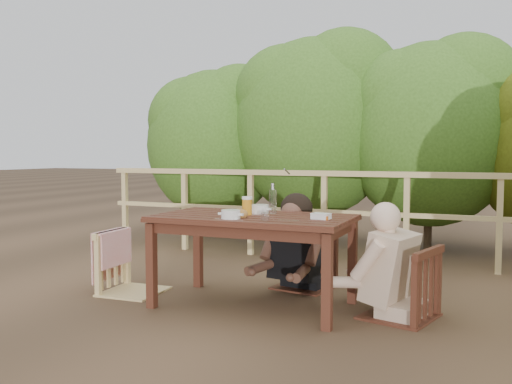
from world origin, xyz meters
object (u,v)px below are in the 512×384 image
at_px(table, 254,261).
at_px(woman, 305,215).
at_px(bottle, 273,199).
at_px(bread_roll, 239,214).
at_px(soup_far, 260,210).
at_px(butter_tub, 321,217).
at_px(beer_glass, 247,207).
at_px(soup_near, 231,215).
at_px(chair_right, 400,250).
at_px(tumbler, 265,217).
at_px(chair_left, 133,235).
at_px(diner_right, 405,224).
at_px(chair_far, 305,234).

distance_m(table, woman, 0.81).
bearing_deg(bottle, bread_roll, -110.93).
distance_m(soup_far, butter_tub, 0.61).
distance_m(woman, beer_glass, 0.76).
bearing_deg(bread_roll, butter_tub, 14.24).
bearing_deg(soup_near, chair_right, 18.33).
xyz_separation_m(beer_glass, tumbler, (0.27, -0.28, -0.04)).
bearing_deg(tumbler, bread_roll, 160.34).
height_order(soup_far, beer_glass, beer_glass).
height_order(chair_right, soup_near, chair_right).
distance_m(chair_left, diner_right, 2.27).
relative_size(chair_left, bread_roll, 7.17).
bearing_deg(tumbler, woman, 90.86).
distance_m(chair_far, diner_right, 1.13).
bearing_deg(diner_right, beer_glass, 110.31).
relative_size(soup_near, tumbler, 3.36).
relative_size(bottle, tumbler, 3.61).
height_order(table, diner_right, diner_right).
bearing_deg(butter_tub, chair_left, -168.02).
bearing_deg(soup_far, woman, 69.15).
relative_size(table, beer_glass, 9.59).
relative_size(woman, bottle, 5.02).
bearing_deg(butter_tub, soup_near, -147.63).
height_order(diner_right, soup_near, diner_right).
relative_size(woman, soup_far, 5.21).
xyz_separation_m(chair_right, soup_near, (-1.18, -0.39, 0.24)).
bearing_deg(bottle, soup_far, -178.49).
xyz_separation_m(woman, bread_roll, (-0.23, -0.91, 0.09)).
bearing_deg(chair_left, diner_right, -88.49).
bearing_deg(tumbler, chair_left, 170.27).
bearing_deg(butter_tub, chair_right, 26.93).
relative_size(chair_far, bottle, 3.71).
xyz_separation_m(chair_left, chair_right, (2.23, 0.17, -0.00)).
bearing_deg(tumbler, table, 127.87).
bearing_deg(diner_right, table, 111.58).
height_order(table, butter_tub, butter_tub).
height_order(chair_left, diner_right, diner_right).
distance_m(diner_right, beer_glass, 1.21).
xyz_separation_m(woman, bottle, (-0.10, -0.55, 0.18)).
bearing_deg(bottle, butter_tub, -23.46).
relative_size(chair_far, woman, 0.74).
height_order(chair_left, bread_roll, chair_left).
height_order(beer_glass, tumbler, beer_glass).
xyz_separation_m(chair_right, soup_far, (-1.13, 0.04, 0.24)).
xyz_separation_m(soup_far, bottle, (0.11, 0.00, 0.09)).
height_order(chair_far, woman, woman).
bearing_deg(beer_glass, soup_far, 74.26).
bearing_deg(chair_far, bread_roll, -94.47).
height_order(chair_far, diner_right, diner_right).
relative_size(beer_glass, bottle, 0.61).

